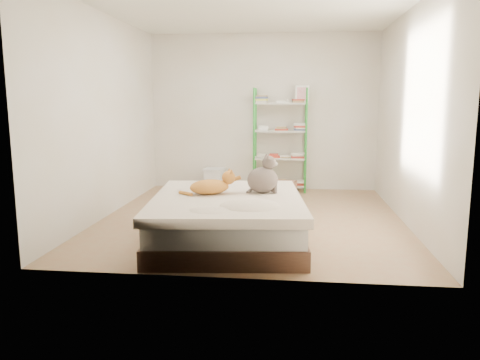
# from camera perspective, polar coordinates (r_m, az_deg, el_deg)

# --- Properties ---
(room) EXTENTS (3.81, 4.21, 2.61)m
(room) POSITION_cam_1_polar(r_m,az_deg,el_deg) (5.89, 1.51, 7.75)
(room) COLOR #97835F
(room) RESTS_ON ground
(bed) EXTENTS (1.74, 2.09, 0.50)m
(bed) POSITION_cam_1_polar(r_m,az_deg,el_deg) (5.02, -1.53, -4.75)
(bed) COLOR #452D22
(bed) RESTS_ON ground
(orange_cat) EXTENTS (0.58, 0.46, 0.21)m
(orange_cat) POSITION_cam_1_polar(r_m,az_deg,el_deg) (5.04, -3.75, -0.61)
(orange_cat) COLOR orange
(orange_cat) RESTS_ON bed
(grey_cat) EXTENTS (0.44, 0.40, 0.41)m
(grey_cat) POSITION_cam_1_polar(r_m,az_deg,el_deg) (5.10, 2.77, 0.69)
(grey_cat) COLOR gray
(grey_cat) RESTS_ON bed
(shelf_unit) EXTENTS (0.90, 0.36, 1.74)m
(shelf_unit) POSITION_cam_1_polar(r_m,az_deg,el_deg) (7.77, 4.95, 4.62)
(shelf_unit) COLOR green
(shelf_unit) RESTS_ON ground
(cardboard_box) EXTENTS (0.57, 0.57, 0.39)m
(cardboard_box) POSITION_cam_1_polar(r_m,az_deg,el_deg) (6.84, 4.60, -1.53)
(cardboard_box) COLOR brown
(cardboard_box) RESTS_ON ground
(white_bin) EXTENTS (0.36, 0.33, 0.37)m
(white_bin) POSITION_cam_1_polar(r_m,az_deg,el_deg) (7.93, -3.16, 0.14)
(white_bin) COLOR white
(white_bin) RESTS_ON ground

